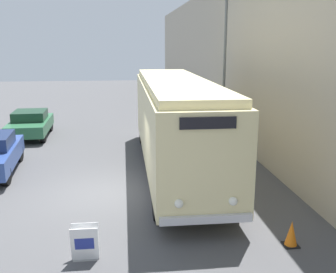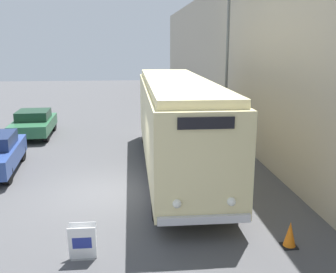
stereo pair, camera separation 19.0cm
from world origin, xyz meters
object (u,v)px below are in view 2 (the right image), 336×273
Objects in this scene: vintage_bus at (177,120)px; streetlamp at (227,51)px; parked_car_mid at (34,123)px; sign_board at (82,243)px; traffic_cone at (290,235)px.

streetlamp is at bearing 47.01° from vintage_bus.
streetlamp reaches higher than vintage_bus.
sign_board is at bearing -75.20° from parked_car_mid.
traffic_cone is at bearing -93.28° from streetlamp.
sign_board is (-2.86, -6.22, -1.56)m from vintage_bus.
traffic_cone is (2.02, -6.14, -1.65)m from vintage_bus.
parked_car_mid is at bearing 137.30° from vintage_bus.
vintage_bus is 2.83× the size of parked_car_mid.
parked_car_mid is (-9.30, 3.54, -3.72)m from streetlamp.
vintage_bus is 6.67m from traffic_cone.
streetlamp is (2.53, 2.71, 2.48)m from vintage_bus.
vintage_bus is at bearing 65.31° from sign_board.
vintage_bus is at bearing -45.33° from parked_car_mid.
streetlamp is (5.38, 8.93, 4.03)m from sign_board.
parked_car_mid is 15.19m from traffic_cone.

